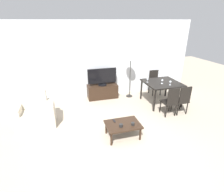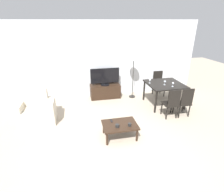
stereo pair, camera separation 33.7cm
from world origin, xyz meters
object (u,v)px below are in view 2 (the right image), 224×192
(floor_lamp, at_px, (134,58))
(dining_chair_far, at_px, (158,82))
(armchair, at_px, (37,111))
(remote_primary, at_px, (111,121))
(tv_stand, at_px, (105,91))
(cup_colored_far, at_px, (117,126))
(wine_glass_right, at_px, (150,80))
(dining_chair_near_right, at_px, (184,101))
(wine_glass_center, at_px, (165,82))
(dining_chair_near, at_px, (172,102))
(tv, at_px, (105,77))
(wine_glass_left, at_px, (173,83))
(cup_white_near, at_px, (130,125))
(coffee_table, at_px, (120,126))
(dining_table, at_px, (165,86))

(floor_lamp, bearing_deg, dining_chair_far, 1.39)
(armchair, relative_size, remote_primary, 6.66)
(armchair, relative_size, tv_stand, 0.91)
(floor_lamp, relative_size, cup_colored_far, 18.18)
(remote_primary, xyz_separation_m, wine_glass_right, (1.59, 1.42, 0.49))
(dining_chair_near_right, distance_m, wine_glass_center, 0.88)
(tv_stand, height_order, wine_glass_center, wine_glass_center)
(tv_stand, height_order, dining_chair_near_right, dining_chair_near_right)
(remote_primary, bearing_deg, floor_lamp, 59.52)
(dining_chair_near, height_order, dining_chair_near_right, same)
(dining_chair_far, bearing_deg, tv, 176.19)
(armchair, bearing_deg, dining_chair_near, -8.59)
(dining_chair_near_right, height_order, wine_glass_left, dining_chair_near_right)
(wine_glass_center, bearing_deg, tv, 147.65)
(floor_lamp, distance_m, cup_white_near, 2.79)
(cup_colored_far, bearing_deg, floor_lamp, 64.26)
(coffee_table, relative_size, remote_primary, 5.58)
(coffee_table, relative_size, dining_table, 0.73)
(tv, relative_size, dining_chair_near_right, 1.14)
(tv_stand, height_order, cup_white_near, tv_stand)
(tv_stand, relative_size, wine_glass_right, 7.49)
(cup_colored_far, bearing_deg, dining_chair_near, 21.74)
(dining_table, height_order, floor_lamp, floor_lamp)
(tv_stand, height_order, remote_primary, tv_stand)
(floor_lamp, height_order, cup_colored_far, floor_lamp)
(dining_chair_near, relative_size, cup_white_near, 11.35)
(tv_stand, bearing_deg, cup_colored_far, -93.49)
(cup_white_near, xyz_separation_m, wine_glass_right, (1.21, 1.73, 0.46))
(coffee_table, xyz_separation_m, wine_glass_left, (2.00, 1.16, 0.54))
(tv, bearing_deg, wine_glass_right, -32.41)
(coffee_table, distance_m, dining_chair_near_right, 2.20)
(armchair, height_order, coffee_table, armchair)
(coffee_table, relative_size, wine_glass_left, 5.73)
(dining_chair_far, height_order, wine_glass_left, dining_chair_far)
(armchair, xyz_separation_m, floor_lamp, (3.18, 1.12, 1.14))
(armchair, height_order, dining_chair_near_right, armchair)
(coffee_table, bearing_deg, wine_glass_right, 48.49)
(floor_lamp, bearing_deg, dining_chair_near, -69.51)
(cup_white_near, bearing_deg, dining_chair_near_right, 21.07)
(dining_chair_near, relative_size, remote_primary, 6.09)
(dining_chair_near, distance_m, wine_glass_right, 1.10)
(dining_chair_far, bearing_deg, dining_chair_near, -103.13)
(dining_chair_far, bearing_deg, wine_glass_center, -106.30)
(dining_chair_near, distance_m, wine_glass_center, 0.84)
(dining_chair_far, bearing_deg, dining_chair_near_right, -90.00)
(dining_chair_near_right, distance_m, cup_colored_far, 2.31)
(dining_chair_near, xyz_separation_m, dining_chair_far, (0.40, 1.72, 0.00))
(tv, relative_size, dining_table, 0.91)
(wine_glass_center, bearing_deg, floor_lamp, 128.26)
(dining_table, distance_m, cup_white_near, 2.35)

